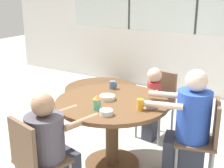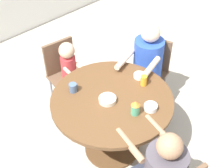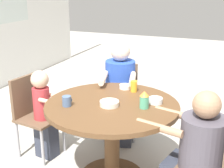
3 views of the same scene
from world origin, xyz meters
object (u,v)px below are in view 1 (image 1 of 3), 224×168
at_px(person_toddler, 153,104).
at_px(coffee_mug, 113,85).
at_px(sippy_cup, 97,102).
at_px(bowl_white_shallow, 106,112).
at_px(chair_for_man_blue_shirt, 33,156).
at_px(folded_table_stack, 101,90).
at_px(bowl_cereal, 107,97).
at_px(person_woman_green_shirt, 189,131).
at_px(bowl_fruit, 150,106).
at_px(chair_for_toddler, 159,99).
at_px(chair_for_woman_green_shirt, 206,134).
at_px(person_man_blue_shirt, 50,154).
at_px(juice_glass, 140,105).

relative_size(person_toddler, coffee_mug, 10.57).
height_order(sippy_cup, bowl_white_shallow, sippy_cup).
height_order(chair_for_man_blue_shirt, folded_table_stack, chair_for_man_blue_shirt).
distance_m(person_toddler, bowl_cereal, 0.88).
bearing_deg(coffee_mug, bowl_white_shallow, -63.30).
xyz_separation_m(person_woman_green_shirt, bowl_fruit, (-0.35, -0.19, 0.26)).
bearing_deg(bowl_fruit, bowl_cereal, -176.57).
relative_size(person_woman_green_shirt, coffee_mug, 12.94).
relative_size(chair_for_toddler, bowl_cereal, 5.13).
distance_m(bowl_white_shallow, bowl_cereal, 0.41).
relative_size(person_woman_green_shirt, bowl_fruit, 9.93).
relative_size(chair_for_toddler, folded_table_stack, 0.62).
distance_m(person_woman_green_shirt, folded_table_stack, 2.89).
distance_m(chair_for_man_blue_shirt, bowl_white_shallow, 0.75).
xyz_separation_m(chair_for_woman_green_shirt, folded_table_stack, (-2.38, 1.75, -0.46)).
bearing_deg(person_toddler, person_man_blue_shirt, 87.23).
bearing_deg(chair_for_man_blue_shirt, chair_for_woman_green_shirt, 59.52).
height_order(person_toddler, bowl_cereal, person_toddler).
bearing_deg(bowl_cereal, chair_for_woman_green_shirt, 14.77).
bearing_deg(chair_for_toddler, coffee_mug, 69.87).
distance_m(chair_for_woman_green_shirt, chair_for_man_blue_shirt, 1.66).
bearing_deg(chair_for_toddler, person_woman_green_shirt, 138.48).
bearing_deg(bowl_white_shallow, chair_for_man_blue_shirt, -122.60).
bearing_deg(folded_table_stack, juice_glass, -49.03).
bearing_deg(bowl_white_shallow, sippy_cup, 157.04).
relative_size(person_man_blue_shirt, bowl_fruit, 9.01).
height_order(chair_for_woman_green_shirt, person_man_blue_shirt, person_man_blue_shirt).
height_order(person_toddler, bowl_fruit, person_toddler).
height_order(coffee_mug, folded_table_stack, coffee_mug).
xyz_separation_m(coffee_mug, bowl_cereal, (0.14, -0.34, -0.02)).
bearing_deg(person_man_blue_shirt, sippy_cup, 81.76).
relative_size(chair_for_toddler, coffee_mug, 9.55).
distance_m(person_man_blue_shirt, juice_glass, 0.95).
height_order(chair_for_man_blue_shirt, bowl_cereal, chair_for_man_blue_shirt).
distance_m(bowl_cereal, bowl_fruit, 0.48).
xyz_separation_m(chair_for_woman_green_shirt, person_woman_green_shirt, (-0.16, -0.05, 0.01)).
relative_size(chair_for_man_blue_shirt, folded_table_stack, 0.62).
relative_size(person_woman_green_shirt, person_toddler, 1.22).
distance_m(chair_for_toddler, bowl_cereal, 1.01).
xyz_separation_m(person_man_blue_shirt, bowl_cereal, (0.12, 0.77, 0.32)).
xyz_separation_m(person_man_blue_shirt, bowl_fruit, (0.61, 0.80, 0.32)).
xyz_separation_m(chair_for_toddler, coffee_mug, (-0.33, -0.62, 0.30)).
bearing_deg(chair_for_woman_green_shirt, sippy_cup, 105.20).
bearing_deg(sippy_cup, person_toddler, 84.61).
height_order(coffee_mug, bowl_fruit, coffee_mug).
distance_m(chair_for_toddler, person_man_blue_shirt, 1.76).
distance_m(chair_for_man_blue_shirt, person_toddler, 1.78).
bearing_deg(coffee_mug, person_toddler, 56.72).
bearing_deg(juice_glass, chair_for_woman_green_shirt, 31.11).
relative_size(chair_for_woman_green_shirt, sippy_cup, 5.66).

